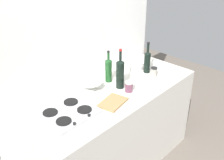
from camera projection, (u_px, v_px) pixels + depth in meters
counter_block at (112, 131)px, 2.76m from camera, size 1.80×0.70×0.90m
backsplash_panel at (83, 52)px, 2.65m from camera, size 1.90×0.06×2.37m
stovetop_hob at (68, 113)px, 2.23m from camera, size 0.42×0.37×0.04m
plate_stack at (135, 64)px, 3.00m from camera, size 0.24×0.24×0.08m
wine_bottle_leftmost at (109, 70)px, 2.68m from camera, size 0.07×0.07×0.32m
wine_bottle_mid_left at (120, 73)px, 2.55m from camera, size 0.08×0.08×0.38m
wine_bottle_mid_right at (147, 61)px, 2.86m from camera, size 0.07×0.07×0.33m
mixing_bowl at (91, 86)px, 2.56m from camera, size 0.21×0.21×0.08m
butter_dish at (144, 85)px, 2.60m from camera, size 0.17×0.09×0.07m
condiment_jar_front at (129, 87)px, 2.53m from camera, size 0.08×0.08×0.10m
condiment_jar_rear at (154, 72)px, 2.81m from camera, size 0.06×0.06×0.09m
cutting_board at (113, 102)px, 2.37m from camera, size 0.28×0.21×0.02m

